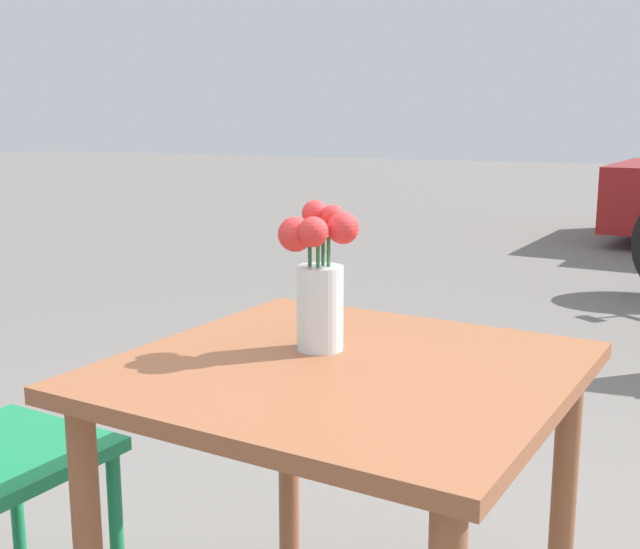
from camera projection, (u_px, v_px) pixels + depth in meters
table_front at (344, 426)px, 1.46m from camera, size 0.84×0.83×0.74m
flower_vase at (319, 285)px, 1.50m from camera, size 0.14×0.13×0.28m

